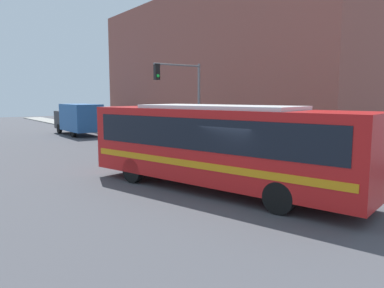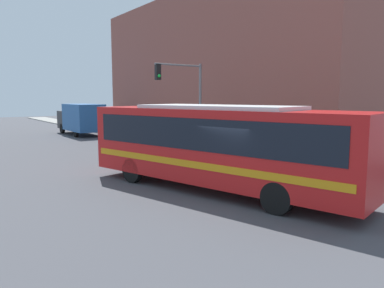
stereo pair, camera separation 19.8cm
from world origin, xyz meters
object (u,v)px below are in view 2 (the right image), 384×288
(traffic_light_pole, at_px, (185,91))
(delivery_truck, at_px, (81,118))
(pedestrian_near_corner, at_px, (215,137))
(fire_hydrant, at_px, (276,158))
(city_bus, at_px, (217,142))
(parking_meter, at_px, (217,139))

(traffic_light_pole, bearing_deg, delivery_truck, 95.52)
(traffic_light_pole, relative_size, pedestrian_near_corner, 3.17)
(pedestrian_near_corner, bearing_deg, fire_hydrant, -97.86)
(fire_hydrant, height_order, traffic_light_pole, traffic_light_pole)
(fire_hydrant, distance_m, traffic_light_pole, 7.25)
(city_bus, relative_size, fire_hydrant, 15.72)
(delivery_truck, distance_m, traffic_light_pole, 15.00)
(traffic_light_pole, height_order, pedestrian_near_corner, traffic_light_pole)
(city_bus, relative_size, parking_meter, 8.51)
(fire_hydrant, xyz_separation_m, pedestrian_near_corner, (0.78, 5.68, 0.50))
(parking_meter, bearing_deg, traffic_light_pole, 117.00)
(delivery_truck, distance_m, pedestrian_near_corner, 15.79)
(city_bus, distance_m, delivery_truck, 23.10)
(city_bus, height_order, fire_hydrant, city_bus)
(pedestrian_near_corner, bearing_deg, city_bus, -128.39)
(delivery_truck, relative_size, fire_hydrant, 9.38)
(delivery_truck, height_order, traffic_light_pole, traffic_light_pole)
(city_bus, relative_size, pedestrian_near_corner, 6.71)
(traffic_light_pole, height_order, parking_meter, traffic_light_pole)
(delivery_truck, relative_size, parking_meter, 5.08)
(fire_hydrant, distance_m, pedestrian_near_corner, 5.76)
(city_bus, bearing_deg, parking_meter, 36.30)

